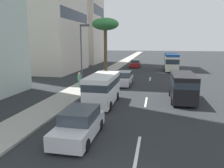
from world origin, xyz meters
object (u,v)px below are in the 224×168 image
at_px(street_lamp, 82,51).
at_px(minibus_lead, 171,61).
at_px(car_fourth, 79,124).
at_px(car_third, 135,64).
at_px(van_sixth, 183,85).
at_px(car_fifth, 124,79).
at_px(palm_tree, 105,26).
at_px(van_second, 103,88).
at_px(pedestrian_near_lamp, 79,79).

bearing_deg(street_lamp, minibus_lead, -25.83).
bearing_deg(car_fourth, car_third, -179.65).
xyz_separation_m(car_fourth, van_sixth, (9.27, -6.48, 0.65)).
bearing_deg(van_sixth, car_fifth, 44.66).
xyz_separation_m(minibus_lead, palm_tree, (-5.71, 11.03, 6.12)).
xyz_separation_m(van_second, palm_tree, (18.08, 3.90, 6.42)).
height_order(minibus_lead, van_second, minibus_lead).
height_order(van_second, pedestrian_near_lamp, van_second).
bearing_deg(van_sixth, pedestrian_near_lamp, 73.83).
xyz_separation_m(car_fifth, van_sixth, (-6.35, -6.27, 0.63)).
bearing_deg(car_third, minibus_lead, 56.54).
distance_m(car_third, car_fifth, 19.56).
distance_m(car_fourth, van_sixth, 11.33).
bearing_deg(minibus_lead, car_third, 56.54).
xyz_separation_m(van_second, car_fourth, (-6.75, -0.32, -0.68)).
distance_m(car_fourth, pedestrian_near_lamp, 13.20).
bearing_deg(van_sixth, street_lamp, 85.89).
height_order(minibus_lead, street_lamp, street_lamp).
relative_size(minibus_lead, car_third, 1.62).
relative_size(minibus_lead, pedestrian_near_lamp, 4.05).
bearing_deg(car_third, van_second, -0.22).
bearing_deg(car_fifth, car_fourth, -0.78).
bearing_deg(pedestrian_near_lamp, car_third, 42.30).
xyz_separation_m(minibus_lead, van_second, (-23.78, 7.13, -0.30)).
relative_size(van_second, car_fourth, 1.21).
distance_m(pedestrian_near_lamp, palm_tree, 14.12).
height_order(van_second, car_third, van_second).
xyz_separation_m(car_third, street_lamp, (-25.21, 2.94, 3.61)).
bearing_deg(pedestrian_near_lamp, minibus_lead, 20.97).
xyz_separation_m(car_third, van_sixth, (-25.90, -6.70, 0.67)).
bearing_deg(minibus_lead, car_fourth, 167.44).
bearing_deg(van_sixth, car_third, 14.50).
distance_m(minibus_lead, car_third, 8.47).
distance_m(car_third, van_sixth, 26.76).
relative_size(minibus_lead, car_fifth, 1.49).
relative_size(minibus_lead, van_second, 1.30).
bearing_deg(palm_tree, minibus_lead, -62.64).
height_order(car_fifth, street_lamp, street_lamp).
relative_size(car_fourth, pedestrian_near_lamp, 2.59).
bearing_deg(minibus_lead, van_sixth, 179.14).
bearing_deg(van_second, palm_tree, -167.83).
distance_m(van_sixth, pedestrian_near_lamp, 11.37).
distance_m(pedestrian_near_lamp, street_lamp, 4.29).
xyz_separation_m(car_third, pedestrian_near_lamp, (-22.74, 4.21, 0.35)).
relative_size(minibus_lead, van_sixth, 1.32).
bearing_deg(car_fourth, minibus_lead, 167.44).
relative_size(van_second, pedestrian_near_lamp, 3.12).
bearing_deg(car_fourth, van_sixth, 145.03).
distance_m(van_sixth, palm_tree, 19.95).
distance_m(van_second, street_lamp, 5.18).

